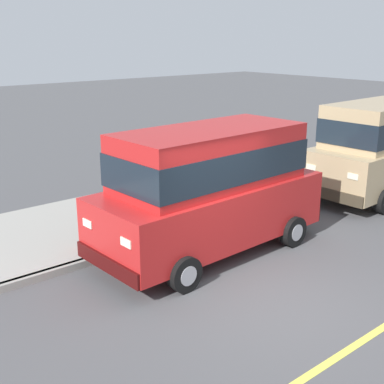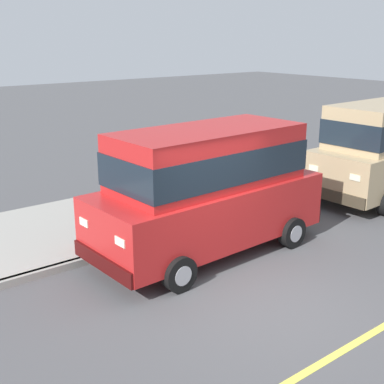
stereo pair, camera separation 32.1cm
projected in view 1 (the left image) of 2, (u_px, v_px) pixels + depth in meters
ground_plane at (271, 302)px, 8.45m from camera, size 80.00×80.00×0.00m
curb at (156, 241)px, 10.78m from camera, size 0.16×64.00×0.14m
sidewalk at (112, 218)px, 12.10m from camera, size 3.60×64.00×0.14m
lane_centre_line at (356, 345)px, 7.27m from camera, size 0.12×57.60×0.01m
car_red_van at (210, 185)px, 10.03m from camera, size 2.26×4.96×2.52m
car_tan_van at (384, 144)px, 13.86m from camera, size 2.24×4.96×2.52m
dog_grey at (175, 185)px, 13.48m from camera, size 0.65×0.49×0.49m
fire_hydrant at (86, 232)px, 10.15m from camera, size 0.34×0.24×0.72m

